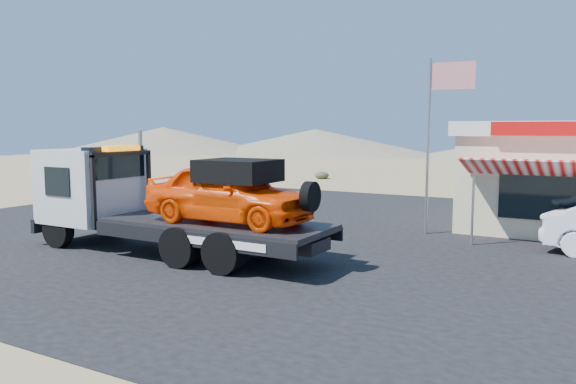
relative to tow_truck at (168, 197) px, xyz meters
The scene contains 6 objects.
ground 3.01m from the tow_truck, 64.86° to the left, with size 120.00×120.00×0.00m, color #947D54.
asphalt_lot 6.30m from the tow_truck, 59.80° to the left, with size 32.00×24.00×0.02m, color black.
tow_truck is the anchor object (origin of this frame).
flagpole 9.26m from the tow_truck, 48.42° to the left, with size 1.55×0.10×6.00m.
desert_scrub 16.58m from the tow_truck, 142.77° to the left, with size 25.15×33.50×0.68m.
distant_hills 58.05m from the tow_truck, 98.63° to the left, with size 126.00×48.00×4.20m.
Camera 1 is at (10.02, -14.68, 3.70)m, focal length 35.00 mm.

